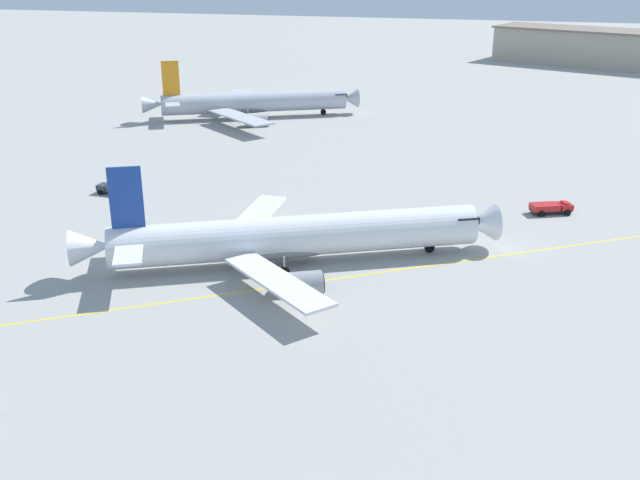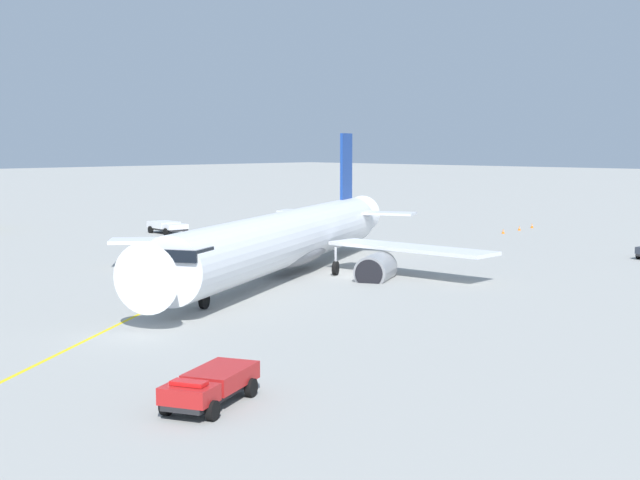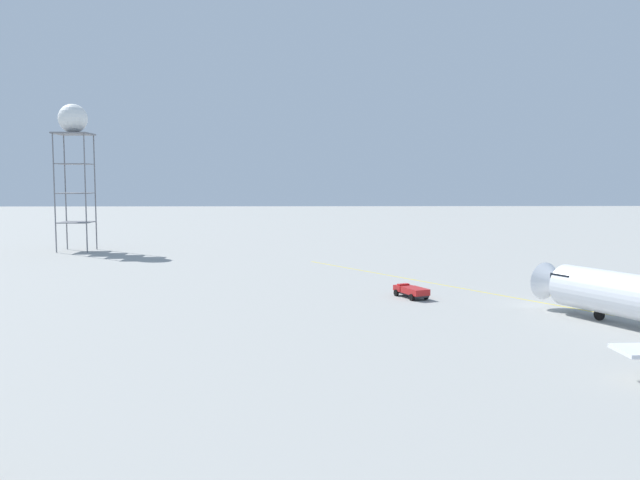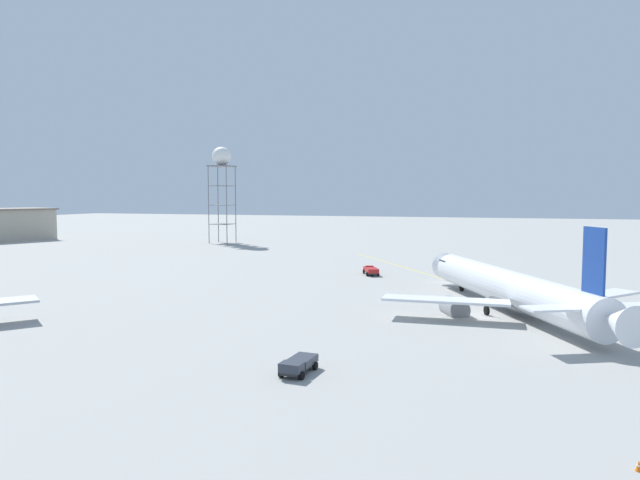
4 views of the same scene
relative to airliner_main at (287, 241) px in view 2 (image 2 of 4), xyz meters
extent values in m
plane|color=#9E9E99|center=(2.84, 3.12, -2.69)|extent=(600.00, 600.00, 0.00)
cylinder|color=white|center=(0.22, -0.45, 0.22)|extent=(20.22, 35.71, 4.19)
cone|color=white|center=(8.96, -18.47, 0.22)|extent=(4.89, 4.44, 3.98)
cone|color=white|center=(-8.66, 17.84, 0.52)|extent=(4.95, 5.15, 3.56)
cube|color=black|center=(8.00, -16.49, 1.16)|extent=(4.25, 3.72, 0.70)
ellipsoid|color=slate|center=(-0.60, 1.25, -0.93)|extent=(9.31, 13.84, 2.31)
cube|color=#193D93|center=(-7.02, 14.46, 5.36)|extent=(1.61, 2.98, 6.09)
cube|color=white|center=(-3.73, 16.06, 1.06)|extent=(6.21, 4.80, 0.20)
cube|color=white|center=(-10.31, 12.86, 1.06)|extent=(6.21, 4.80, 0.20)
cube|color=white|center=(6.98, 6.47, -0.52)|extent=(14.12, 3.72, 0.28)
cube|color=white|center=(-9.40, -1.49, -0.52)|extent=(11.53, 12.85, 0.28)
cylinder|color=gray|center=(6.19, 3.29, -1.98)|extent=(3.89, 4.58, 2.43)
cylinder|color=black|center=(7.06, 1.48, -1.98)|extent=(1.92, 1.04, 2.06)
cylinder|color=gray|center=(-6.41, -2.83, -1.98)|extent=(3.89, 4.58, 2.43)
cylinder|color=black|center=(-5.54, -4.63, -1.98)|extent=(1.92, 1.04, 2.06)
cylinder|color=#9EA0A5|center=(6.47, -13.32, -1.33)|extent=(0.20, 0.20, 1.63)
cylinder|color=black|center=(6.47, -13.32, -2.14)|extent=(0.75, 1.12, 1.10)
cylinder|color=#9EA0A5|center=(2.54, 2.77, -1.33)|extent=(0.20, 0.20, 1.63)
cylinder|color=black|center=(2.54, 2.77, -2.14)|extent=(0.75, 1.12, 1.10)
cylinder|color=#9EA0A5|center=(-3.75, -0.28, -1.33)|extent=(0.20, 0.20, 1.63)
cylinder|color=black|center=(-3.75, -0.28, -2.14)|extent=(0.75, 1.12, 1.10)
cube|color=#232326|center=(22.88, -26.14, -2.21)|extent=(3.50, 5.25, 0.20)
cube|color=red|center=(23.58, -27.75, -1.79)|extent=(2.37, 2.15, 0.65)
cube|color=black|center=(23.84, -28.35, -1.69)|extent=(1.52, 0.72, 0.36)
cube|color=red|center=(22.54, -25.36, -1.76)|extent=(3.09, 3.80, 0.70)
cube|color=red|center=(23.58, -27.75, -1.36)|extent=(1.48, 1.09, 0.16)
cylinder|color=black|center=(24.47, -27.37, -2.31)|extent=(0.56, 0.81, 0.76)
cylinder|color=black|center=(22.70, -28.14, -2.31)|extent=(0.56, 0.81, 0.76)
cylinder|color=black|center=(23.13, -24.29, -2.31)|extent=(0.56, 0.81, 0.76)
cylinder|color=black|center=(21.36, -25.06, -2.31)|extent=(0.56, 0.81, 0.76)
cube|color=#232326|center=(-33.56, 13.47, -2.19)|extent=(5.15, 2.64, 0.20)
cube|color=white|center=(-31.83, 13.30, -1.82)|extent=(1.73, 2.69, 0.55)
cube|color=black|center=(-31.19, 13.24, -1.74)|extent=(0.28, 2.14, 0.31)
cube|color=white|center=(-34.40, 13.55, -1.74)|extent=(3.50, 2.86, 0.70)
cylinder|color=black|center=(-31.71, 14.58, -2.29)|extent=(0.82, 0.36, 0.80)
cylinder|color=black|center=(-31.95, 12.03, -2.29)|extent=(0.82, 0.36, 0.80)
cylinder|color=black|center=(-35.02, 14.89, -2.29)|extent=(0.82, 0.36, 0.80)
cylinder|color=black|center=(-35.26, 12.35, -2.29)|extent=(0.82, 0.36, 0.80)
cylinder|color=black|center=(15.06, 28.68, -2.37)|extent=(0.32, 0.66, 0.64)
cube|color=yellow|center=(-5.47, -1.34, -2.69)|extent=(79.54, 119.46, 0.01)
cone|color=orange|center=(-5.89, 39.63, -2.42)|extent=(0.36, 0.36, 0.55)
cylinder|color=white|center=(-5.89, 39.63, -2.39)|extent=(0.22, 0.22, 0.06)
cone|color=orange|center=(-6.58, 44.17, -2.42)|extent=(0.36, 0.36, 0.55)
cylinder|color=white|center=(-6.58, 44.17, -2.39)|extent=(0.22, 0.22, 0.06)
cone|color=orange|center=(-7.16, 47.97, -2.42)|extent=(0.36, 0.36, 0.55)
cylinder|color=white|center=(-7.16, 47.97, -2.39)|extent=(0.22, 0.22, 0.06)
camera|label=1|loc=(-67.13, -20.98, 27.30)|focal=41.40mm
camera|label=2|loc=(49.81, -47.90, 7.48)|focal=50.72mm
camera|label=3|loc=(35.10, 50.41, 10.99)|focal=37.53mm
camera|label=4|loc=(0.98, 71.13, 11.29)|focal=31.95mm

